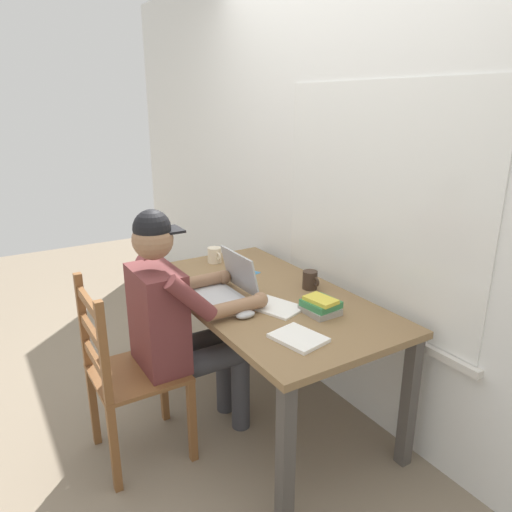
{
  "coord_description": "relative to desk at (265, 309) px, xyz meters",
  "views": [
    {
      "loc": [
        2.0,
        -1.28,
        1.71
      ],
      "look_at": [
        -0.01,
        -0.05,
        0.95
      ],
      "focal_mm": 33.59,
      "sensor_mm": 36.0,
      "label": 1
    }
  ],
  "objects": [
    {
      "name": "ground_plane",
      "position": [
        0.0,
        0.0,
        -0.64
      ],
      "size": [
        8.0,
        8.0,
        0.0
      ],
      "primitive_type": "plane",
      "color": "gray"
    },
    {
      "name": "coffee_mug_white",
      "position": [
        -0.61,
        0.01,
        0.13
      ],
      "size": [
        0.13,
        0.09,
        0.1
      ],
      "color": "beige",
      "rests_on": "desk"
    },
    {
      "name": "book_stack_main",
      "position": [
        0.34,
        0.1,
        0.12
      ],
      "size": [
        0.18,
        0.16,
        0.08
      ],
      "color": "gray",
      "rests_on": "desk"
    },
    {
      "name": "laptop",
      "position": [
        -0.08,
        -0.19,
        0.14
      ],
      "size": [
        0.33,
        0.28,
        0.23
      ],
      "color": "#ADAFB2",
      "rests_on": "desk"
    },
    {
      "name": "computer_mouse",
      "position": [
        0.2,
        -0.24,
        0.1
      ],
      "size": [
        0.06,
        0.1,
        0.03
      ],
      "primitive_type": "ellipsoid",
      "color": "#ADAFB2",
      "rests_on": "desk"
    },
    {
      "name": "wooden_chair",
      "position": [
        -0.04,
        -0.76,
        -0.18
      ],
      "size": [
        0.42,
        0.42,
        0.95
      ],
      "color": "brown",
      "rests_on": "ground"
    },
    {
      "name": "coffee_mug_dark",
      "position": [
        0.06,
        0.25,
        0.14
      ],
      "size": [
        0.12,
        0.08,
        0.1
      ],
      "color": "#38281E",
      "rests_on": "desk"
    },
    {
      "name": "landscape_photo_print",
      "position": [
        -0.34,
        0.1,
        0.09
      ],
      "size": [
        0.15,
        0.13,
        0.0
      ],
      "primitive_type": "cube",
      "rotation": [
        0.0,
        0.0,
        0.31
      ],
      "color": "teal",
      "rests_on": "desk"
    },
    {
      "name": "paper_pile_near_laptop",
      "position": [
        0.51,
        -0.15,
        0.09
      ],
      "size": [
        0.25,
        0.21,
        0.02
      ],
      "primitive_type": "cube",
      "rotation": [
        0.0,
        0.0,
        0.2
      ],
      "color": "white",
      "rests_on": "desk"
    },
    {
      "name": "seated_person",
      "position": [
        -0.04,
        -0.48,
        0.05
      ],
      "size": [
        0.5,
        0.6,
        1.25
      ],
      "color": "brown",
      "rests_on": "ground"
    },
    {
      "name": "paper_pile_back_corner",
      "position": [
        0.18,
        -0.05,
        0.09
      ],
      "size": [
        0.3,
        0.25,
        0.01
      ],
      "primitive_type": "cube",
      "rotation": [
        0.0,
        0.0,
        0.35
      ],
      "color": "white",
      "rests_on": "desk"
    },
    {
      "name": "desk",
      "position": [
        0.0,
        0.0,
        0.0
      ],
      "size": [
        1.53,
        0.82,
        0.73
      ],
      "color": "olive",
      "rests_on": "ground"
    },
    {
      "name": "back_wall",
      "position": [
        0.01,
        0.49,
        0.65
      ],
      "size": [
        6.0,
        0.08,
        2.6
      ],
      "color": "silver",
      "rests_on": "ground"
    }
  ]
}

